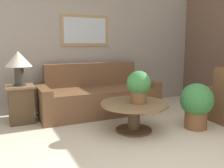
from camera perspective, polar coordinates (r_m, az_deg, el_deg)
wall_back at (r=5.28m, az=-7.41°, el=8.78°), size 7.52×0.09×2.60m
couch_main at (r=4.88m, az=-3.22°, el=-3.01°), size 2.29×0.95×0.95m
coffee_table at (r=3.87m, az=5.06°, el=-6.02°), size 1.03×1.03×0.45m
side_table at (r=4.54m, az=-20.10°, el=-4.26°), size 0.46×0.46×0.64m
table_lamp at (r=4.43m, az=-20.62°, el=4.88°), size 0.44×0.44×0.58m
potted_plant_on_table at (r=3.75m, az=6.14°, el=-0.32°), size 0.36×0.36×0.49m
potted_plant_floor at (r=4.18m, az=18.76°, el=-4.26°), size 0.52×0.52×0.73m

